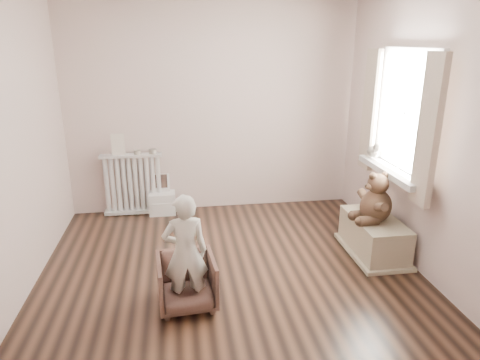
{
  "coord_description": "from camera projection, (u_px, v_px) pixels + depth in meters",
  "views": [
    {
      "loc": [
        -0.44,
        -3.54,
        2.12
      ],
      "look_at": [
        0.15,
        0.45,
        0.8
      ],
      "focal_mm": 32.0,
      "sensor_mm": 36.0,
      "label": 1
    }
  ],
  "objects": [
    {
      "name": "toy_vanity",
      "position": [
        162.0,
        193.0,
        5.42
      ],
      "size": [
        0.33,
        0.23,
        0.51
      ],
      "primitive_type": "cube",
      "color": "silver",
      "rests_on": "floor"
    },
    {
      "name": "tin_b",
      "position": [
        153.0,
        151.0,
        5.27
      ],
      "size": [
        0.09,
        0.09,
        0.05
      ],
      "primitive_type": "cylinder",
      "color": "#A59E8C",
      "rests_on": "radiator"
    },
    {
      "name": "window",
      "position": [
        407.0,
        113.0,
        4.13
      ],
      "size": [
        0.03,
        0.9,
        1.1
      ],
      "primitive_type": "cube",
      "color": "white",
      "rests_on": "right_wall"
    },
    {
      "name": "floor",
      "position": [
        231.0,
        275.0,
        4.05
      ],
      "size": [
        3.6,
        3.6,
        0.01
      ],
      "primitive_type": "cube",
      "color": "black",
      "rests_on": "ground"
    },
    {
      "name": "paper_doll",
      "position": [
        118.0,
        144.0,
        5.18
      ],
      "size": [
        0.16,
        0.01,
        0.26
      ],
      "primitive_type": "cube",
      "color": "beige",
      "rests_on": "radiator"
    },
    {
      "name": "back_wall",
      "position": [
        212.0,
        109.0,
        5.34
      ],
      "size": [
        3.6,
        0.02,
        2.6
      ],
      "primitive_type": "cube",
      "color": "beige",
      "rests_on": "ground"
    },
    {
      "name": "armchair",
      "position": [
        187.0,
        282.0,
        3.54
      ],
      "size": [
        0.51,
        0.52,
        0.44
      ],
      "primitive_type": "imported",
      "rotation": [
        0.0,
        0.0,
        0.08
      ],
      "color": "brown",
      "rests_on": "floor"
    },
    {
      "name": "right_wall",
      "position": [
        426.0,
        135.0,
        3.9
      ],
      "size": [
        0.02,
        3.6,
        2.6
      ],
      "primitive_type": "cube",
      "color": "beige",
      "rests_on": "ground"
    },
    {
      "name": "window_sill",
      "position": [
        392.0,
        171.0,
        4.3
      ],
      "size": [
        0.22,
        1.1,
        0.06
      ],
      "primitive_type": "cube",
      "color": "silver",
      "rests_on": "right_wall"
    },
    {
      "name": "front_wall",
      "position": [
        280.0,
        229.0,
        1.96
      ],
      "size": [
        3.6,
        0.02,
        2.6
      ],
      "primitive_type": "cube",
      "color": "beige",
      "rests_on": "ground"
    },
    {
      "name": "curtain_right",
      "position": [
        370.0,
        111.0,
        4.67
      ],
      "size": [
        0.06,
        0.26,
        1.3
      ],
      "primitive_type": "cube",
      "color": "beige",
      "rests_on": "right_wall"
    },
    {
      "name": "teddy_bear",
      "position": [
        377.0,
        195.0,
        4.22
      ],
      "size": [
        0.44,
        0.35,
        0.51
      ],
      "primitive_type": null,
      "rotation": [
        0.0,
        0.0,
        0.09
      ],
      "color": "#3A2719",
      "rests_on": "toy_bench"
    },
    {
      "name": "radiator",
      "position": [
        133.0,
        185.0,
        5.37
      ],
      "size": [
        0.75,
        0.14,
        0.79
      ],
      "primitive_type": "cube",
      "color": "silver",
      "rests_on": "floor"
    },
    {
      "name": "toy_bench",
      "position": [
        374.0,
        235.0,
        4.42
      ],
      "size": [
        0.44,
        0.82,
        0.39
      ],
      "primitive_type": "cube",
      "color": "#B9AF8E",
      "rests_on": "floor"
    },
    {
      "name": "left_wall",
      "position": [
        6.0,
        149.0,
        3.4
      ],
      "size": [
        0.02,
        3.6,
        2.6
      ],
      "primitive_type": "cube",
      "color": "beige",
      "rests_on": "ground"
    },
    {
      "name": "child",
      "position": [
        185.0,
        253.0,
        3.4
      ],
      "size": [
        0.38,
        0.27,
        0.99
      ],
      "primitive_type": "imported",
      "rotation": [
        0.0,
        0.0,
        3.22
      ],
      "color": "beige",
      "rests_on": "armchair"
    },
    {
      "name": "curtain_left",
      "position": [
        429.0,
        132.0,
        3.6
      ],
      "size": [
        0.06,
        0.26,
        1.3
      ],
      "primitive_type": "cube",
      "color": "beige",
      "rests_on": "right_wall"
    },
    {
      "name": "plush_cat",
      "position": [
        374.0,
        149.0,
        4.63
      ],
      "size": [
        0.2,
        0.26,
        0.19
      ],
      "primitive_type": null,
      "rotation": [
        0.0,
        0.0,
        -0.3
      ],
      "color": "slate",
      "rests_on": "window_sill"
    },
    {
      "name": "tin_a",
      "position": [
        138.0,
        152.0,
        5.25
      ],
      "size": [
        0.09,
        0.09,
        0.05
      ],
      "primitive_type": "cylinder",
      "color": "#A59E8C",
      "rests_on": "radiator"
    }
  ]
}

